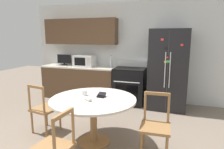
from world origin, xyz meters
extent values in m
plane|color=gray|center=(0.00, 0.00, 0.00)|extent=(14.00, 14.00, 0.00)
cube|color=silver|center=(0.00, 2.65, 1.30)|extent=(5.20, 0.10, 2.60)
cube|color=brown|center=(-1.17, 2.43, 1.84)|extent=(2.06, 0.34, 0.68)
cube|color=brown|center=(-1.17, 2.29, 0.43)|extent=(2.06, 0.62, 0.86)
cube|color=beige|center=(-1.17, 2.29, 0.88)|extent=(2.08, 0.64, 0.03)
cube|color=black|center=(1.20, 2.21, 0.94)|extent=(0.87, 0.74, 1.88)
cube|color=#333333|center=(1.20, 1.83, 0.94)|extent=(0.01, 0.01, 1.80)
cylinder|color=silver|center=(1.15, 1.82, 0.99)|extent=(0.02, 0.02, 0.79)
cylinder|color=silver|center=(1.25, 1.82, 0.99)|extent=(0.02, 0.02, 0.79)
cube|color=yellow|center=(1.15, 1.83, 1.17)|extent=(0.06, 0.01, 0.05)
cube|color=red|center=(1.47, 1.83, 1.54)|extent=(0.06, 0.02, 0.04)
cube|color=black|center=(1.15, 1.83, 1.47)|extent=(0.07, 0.01, 0.05)
cube|color=red|center=(1.18, 1.83, 1.26)|extent=(0.05, 0.01, 0.04)
cube|color=red|center=(1.06, 1.83, 1.64)|extent=(0.06, 0.02, 0.05)
cube|color=#3FB259|center=(1.21, 1.83, 1.18)|extent=(0.07, 0.01, 0.05)
cube|color=black|center=(0.27, 2.26, 0.45)|extent=(0.78, 0.64, 0.90)
cube|color=black|center=(0.27, 1.94, 0.36)|extent=(0.56, 0.01, 0.40)
cylinder|color=silver|center=(0.27, 1.91, 0.63)|extent=(0.64, 0.02, 0.02)
cube|color=black|center=(0.27, 2.26, 0.91)|extent=(0.78, 0.64, 0.02)
cube|color=white|center=(0.27, 2.55, 1.00)|extent=(0.78, 0.06, 0.16)
cube|color=white|center=(-1.01, 2.31, 1.05)|extent=(0.55, 0.38, 0.30)
cube|color=black|center=(-1.06, 2.12, 1.05)|extent=(0.32, 0.01, 0.21)
cube|color=silver|center=(-0.82, 2.12, 1.05)|extent=(0.11, 0.01, 0.22)
cylinder|color=black|center=(-1.68, 2.35, 0.91)|extent=(0.16, 0.16, 0.02)
cylinder|color=black|center=(-1.68, 2.35, 0.94)|extent=(0.03, 0.03, 0.04)
cube|color=black|center=(-1.68, 2.35, 1.08)|extent=(0.41, 0.05, 0.24)
cylinder|color=silver|center=(-0.28, 2.40, 1.01)|extent=(0.06, 0.06, 0.22)
cylinder|color=silver|center=(-0.28, 2.40, 1.16)|extent=(0.03, 0.03, 0.08)
cylinder|color=#262626|center=(-0.28, 2.40, 1.21)|extent=(0.03, 0.03, 0.01)
cylinder|color=beige|center=(0.16, 0.14, 0.74)|extent=(1.36, 1.36, 0.03)
cylinder|color=#9E7042|center=(0.16, 0.14, 0.37)|extent=(0.11, 0.11, 0.69)
cylinder|color=#9E7042|center=(0.16, 0.14, 0.01)|extent=(0.52, 0.52, 0.03)
cube|color=#9E7042|center=(1.14, 0.08, 0.43)|extent=(0.44, 0.44, 0.04)
cylinder|color=#9E7042|center=(0.98, -0.10, 0.21)|extent=(0.04, 0.04, 0.41)
cylinder|color=#9E7042|center=(1.31, 0.26, 0.21)|extent=(0.04, 0.04, 0.41)
cylinder|color=#9E7042|center=(0.96, 0.25, 0.21)|extent=(0.04, 0.04, 0.41)
cylinder|color=#9E7042|center=(1.31, 0.28, 0.68)|extent=(0.04, 0.04, 0.45)
cylinder|color=#9E7042|center=(0.96, 0.26, 0.68)|extent=(0.04, 0.04, 0.45)
cube|color=#9E7042|center=(1.13, 0.27, 0.88)|extent=(0.35, 0.05, 0.04)
cube|color=#9E7042|center=(-0.81, 0.24, 0.43)|extent=(0.49, 0.49, 0.04)
cylinder|color=#9E7042|center=(-0.95, 0.44, 0.21)|extent=(0.04, 0.04, 0.41)
cylinder|color=#9E7042|center=(-0.61, 0.38, 0.21)|extent=(0.04, 0.04, 0.41)
cylinder|color=#9E7042|center=(-1.01, 0.10, 0.21)|extent=(0.04, 0.04, 0.41)
cylinder|color=#9E7042|center=(-0.68, 0.04, 0.21)|extent=(0.04, 0.04, 0.41)
cylinder|color=#9E7042|center=(-1.02, 0.09, 0.68)|extent=(0.04, 0.04, 0.45)
cylinder|color=#9E7042|center=(-0.68, 0.02, 0.68)|extent=(0.04, 0.04, 0.45)
cube|color=#9E7042|center=(-0.85, 0.06, 0.88)|extent=(0.35, 0.10, 0.04)
cube|color=#9E7042|center=(0.05, -0.83, 0.43)|extent=(0.46, 0.46, 0.04)
cylinder|color=#9E7042|center=(0.22, -1.02, 0.68)|extent=(0.04, 0.04, 0.45)
cylinder|color=#9E7042|center=(0.25, -0.68, 0.68)|extent=(0.04, 0.04, 0.45)
cube|color=#9E7042|center=(0.24, -0.85, 0.88)|extent=(0.07, 0.35, 0.04)
cylinder|color=silver|center=(-0.04, 0.25, 0.79)|extent=(0.08, 0.08, 0.08)
cylinder|color=#8C4C99|center=(-0.04, 0.25, 0.77)|extent=(0.07, 0.07, 0.05)
cylinder|color=silver|center=(0.13, 0.02, 0.78)|extent=(0.16, 0.12, 0.05)
cube|color=black|center=(0.26, 0.24, 0.77)|extent=(0.13, 0.10, 0.03)
cube|color=black|center=(0.26, 0.27, 0.79)|extent=(0.13, 0.11, 0.06)
camera|label=1|loc=(1.37, -2.63, 1.71)|focal=32.00mm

